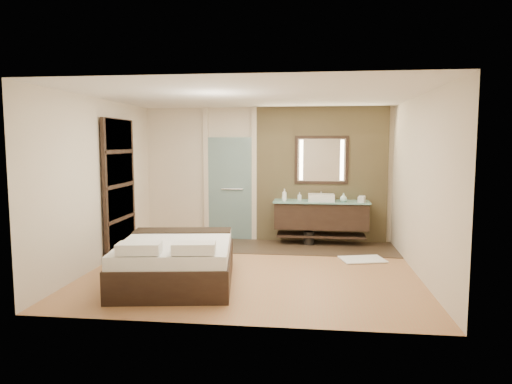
# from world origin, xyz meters

# --- Properties ---
(floor) EXTENTS (5.00, 5.00, 0.00)m
(floor) POSITION_xyz_m (0.00, 0.00, 0.00)
(floor) COLOR #AD7148
(floor) RESTS_ON ground
(tile_strip) EXTENTS (3.80, 1.30, 0.01)m
(tile_strip) POSITION_xyz_m (0.60, 1.60, 0.01)
(tile_strip) COLOR #39291F
(tile_strip) RESTS_ON floor
(stone_wall) EXTENTS (2.60, 0.08, 2.70)m
(stone_wall) POSITION_xyz_m (1.10, 2.21, 1.35)
(stone_wall) COLOR #A08A5B
(stone_wall) RESTS_ON floor
(vanity) EXTENTS (1.85, 0.55, 0.88)m
(vanity) POSITION_xyz_m (1.10, 1.92, 0.58)
(vanity) COLOR black
(vanity) RESTS_ON stone_wall
(mirror_unit) EXTENTS (1.06, 0.04, 0.96)m
(mirror_unit) POSITION_xyz_m (1.10, 2.16, 1.65)
(mirror_unit) COLOR black
(mirror_unit) RESTS_ON stone_wall
(frosted_door) EXTENTS (1.10, 0.12, 2.70)m
(frosted_door) POSITION_xyz_m (-0.75, 2.20, 1.14)
(frosted_door) COLOR #A5D0D0
(frosted_door) RESTS_ON floor
(shoji_partition) EXTENTS (0.06, 1.20, 2.40)m
(shoji_partition) POSITION_xyz_m (-2.43, 0.60, 1.21)
(shoji_partition) COLOR black
(shoji_partition) RESTS_ON floor
(bed) EXTENTS (1.82, 2.15, 0.75)m
(bed) POSITION_xyz_m (-1.00, -0.81, 0.31)
(bed) COLOR black
(bed) RESTS_ON floor
(bath_mat) EXTENTS (0.82, 0.66, 0.02)m
(bath_mat) POSITION_xyz_m (1.78, 0.75, 0.02)
(bath_mat) COLOR white
(bath_mat) RESTS_ON floor
(waste_bin) EXTENTS (0.28, 0.28, 0.26)m
(waste_bin) POSITION_xyz_m (0.87, 1.85, 0.13)
(waste_bin) COLOR black
(waste_bin) RESTS_ON floor
(tissue_box) EXTENTS (0.16, 0.16, 0.10)m
(tissue_box) POSITION_xyz_m (1.86, 1.79, 0.92)
(tissue_box) COLOR silver
(tissue_box) RESTS_ON vanity
(soap_bottle_a) EXTENTS (0.12, 0.12, 0.23)m
(soap_bottle_a) POSITION_xyz_m (0.39, 1.84, 0.98)
(soap_bottle_a) COLOR white
(soap_bottle_a) RESTS_ON vanity
(soap_bottle_b) EXTENTS (0.08, 0.08, 0.16)m
(soap_bottle_b) POSITION_xyz_m (0.68, 1.95, 0.94)
(soap_bottle_b) COLOR #B2B2B2
(soap_bottle_b) RESTS_ON vanity
(soap_bottle_c) EXTENTS (0.15, 0.15, 0.17)m
(soap_bottle_c) POSITION_xyz_m (1.52, 1.81, 0.95)
(soap_bottle_c) COLOR silver
(soap_bottle_c) RESTS_ON vanity
(cup) EXTENTS (0.17, 0.17, 0.11)m
(cup) POSITION_xyz_m (1.88, 1.96, 0.92)
(cup) COLOR silver
(cup) RESTS_ON vanity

